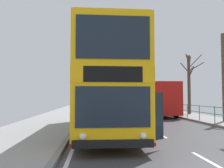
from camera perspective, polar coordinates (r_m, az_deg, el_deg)
double_decker_bus_main at (r=12.47m, az=-1.86°, el=-0.54°), size 3.28×10.83×4.51m
background_bus_far_lane at (r=24.98m, az=9.89°, el=-3.33°), size 2.79×10.01×3.11m
pedestrian_railing_far_kerb at (r=17.93m, az=21.16°, el=-5.87°), size 0.05×20.39×1.09m
bare_tree_far_00 at (r=26.04m, az=17.59°, el=0.52°), size 2.62×2.40×6.09m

